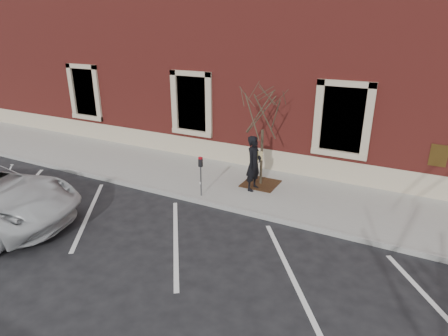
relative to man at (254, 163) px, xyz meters
The scene contains 9 objects.
ground 1.95m from the man, 114.21° to the right, with size 120.00×120.00×0.00m, color #28282B.
sidewalk_near 1.24m from the man, 157.25° to the left, with size 40.00×3.50×0.15m, color #A5A49B.
curb_near 1.94m from the man, 113.50° to the right, with size 40.00×0.12×0.15m, color #9E9E99.
parking_stripes 3.89m from the man, 100.22° to the right, with size 28.00×4.40×0.01m, color silver, non-canonical shape.
building_civic 6.94m from the man, 96.03° to the left, with size 40.00×8.62×8.00m.
man is the anchor object (origin of this frame).
parking_meter 1.81m from the man, 136.09° to the right, with size 0.12×0.09×1.33m.
tree_grate 1.07m from the man, 84.52° to the left, with size 1.18×1.18×0.03m, color #422B15.
sapling 1.65m from the man, 84.52° to the left, with size 2.14×2.14×3.57m.
Camera 1 is at (5.19, -9.31, 5.36)m, focal length 30.00 mm.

